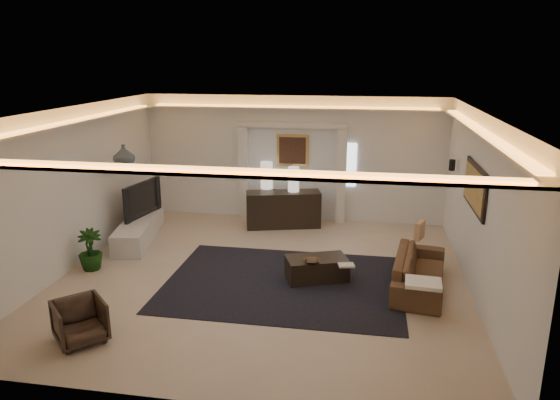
% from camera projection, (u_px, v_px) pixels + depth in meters
% --- Properties ---
extents(floor, '(7.00, 7.00, 0.00)m').
position_uv_depth(floor, '(263.00, 277.00, 9.11)').
color(floor, '#C1AD97').
rests_on(floor, ground).
extents(ceiling, '(7.00, 7.00, 0.00)m').
position_uv_depth(ceiling, '(262.00, 111.00, 8.33)').
color(ceiling, white).
rests_on(ceiling, ground).
extents(wall_back, '(7.00, 0.00, 7.00)m').
position_uv_depth(wall_back, '(293.00, 159.00, 12.04)').
color(wall_back, white).
rests_on(wall_back, ground).
extents(wall_front, '(7.00, 0.00, 7.00)m').
position_uv_depth(wall_front, '(195.00, 284.00, 5.40)').
color(wall_front, white).
rests_on(wall_front, ground).
extents(wall_left, '(0.00, 7.00, 7.00)m').
position_uv_depth(wall_left, '(72.00, 189.00, 9.29)').
color(wall_left, white).
rests_on(wall_left, ground).
extents(wall_right, '(0.00, 7.00, 7.00)m').
position_uv_depth(wall_right, '(479.00, 207.00, 8.15)').
color(wall_right, white).
rests_on(wall_right, ground).
extents(cove_soffit, '(7.00, 7.00, 0.04)m').
position_uv_depth(cove_soffit, '(262.00, 128.00, 8.41)').
color(cove_soffit, silver).
rests_on(cove_soffit, ceiling).
extents(daylight_slit, '(0.25, 0.03, 1.00)m').
position_uv_depth(daylight_slit, '(351.00, 165.00, 11.83)').
color(daylight_slit, white).
rests_on(daylight_slit, wall_back).
extents(area_rug, '(4.00, 3.00, 0.01)m').
position_uv_depth(area_rug, '(284.00, 283.00, 8.85)').
color(area_rug, black).
rests_on(area_rug, ground).
extents(pilaster_left, '(0.22, 0.20, 2.20)m').
position_uv_depth(pilaster_left, '(244.00, 172.00, 12.23)').
color(pilaster_left, silver).
rests_on(pilaster_left, ground).
extents(pilaster_right, '(0.22, 0.20, 2.20)m').
position_uv_depth(pilaster_right, '(341.00, 176.00, 11.85)').
color(pilaster_right, silver).
rests_on(pilaster_right, ground).
extents(alcove_header, '(2.52, 0.20, 0.12)m').
position_uv_depth(alcove_header, '(292.00, 125.00, 11.73)').
color(alcove_header, silver).
rests_on(alcove_header, wall_back).
extents(painting_frame, '(0.74, 0.04, 0.74)m').
position_uv_depth(painting_frame, '(293.00, 150.00, 11.96)').
color(painting_frame, tan).
rests_on(painting_frame, wall_back).
extents(painting_canvas, '(0.62, 0.02, 0.62)m').
position_uv_depth(painting_canvas, '(292.00, 151.00, 11.94)').
color(painting_canvas, '#4C2D1E').
rests_on(painting_canvas, wall_back).
extents(art_panel_frame, '(0.04, 1.64, 0.74)m').
position_uv_depth(art_panel_frame, '(475.00, 187.00, 8.37)').
color(art_panel_frame, black).
rests_on(art_panel_frame, wall_right).
extents(art_panel_gold, '(0.02, 1.50, 0.62)m').
position_uv_depth(art_panel_gold, '(474.00, 187.00, 8.37)').
color(art_panel_gold, tan).
rests_on(art_panel_gold, wall_right).
extents(wall_sconce, '(0.12, 0.12, 0.22)m').
position_uv_depth(wall_sconce, '(452.00, 165.00, 10.19)').
color(wall_sconce, black).
rests_on(wall_sconce, wall_right).
extents(wall_niche, '(0.10, 0.55, 0.04)m').
position_uv_depth(wall_niche, '(112.00, 163.00, 10.56)').
color(wall_niche, silver).
rests_on(wall_niche, wall_left).
extents(console, '(1.74, 0.93, 0.83)m').
position_uv_depth(console, '(283.00, 210.00, 11.70)').
color(console, black).
rests_on(console, ground).
extents(lamp_left, '(0.32, 0.32, 0.62)m').
position_uv_depth(lamp_left, '(267.00, 177.00, 11.83)').
color(lamp_left, beige).
rests_on(lamp_left, console).
extents(lamp_right, '(0.32, 0.32, 0.56)m').
position_uv_depth(lamp_right, '(294.00, 179.00, 11.57)').
color(lamp_right, beige).
rests_on(lamp_right, console).
extents(media_ledge, '(1.04, 2.42, 0.44)m').
position_uv_depth(media_ledge, '(139.00, 229.00, 10.93)').
color(media_ledge, silver).
rests_on(media_ledge, ground).
extents(tv, '(1.30, 0.38, 0.75)m').
position_uv_depth(tv, '(137.00, 198.00, 11.04)').
color(tv, black).
rests_on(tv, media_ledge).
extents(figurine, '(0.15, 0.15, 0.39)m').
position_uv_depth(figurine, '(151.00, 197.00, 11.87)').
color(figurine, '#402E18').
rests_on(figurine, media_ledge).
extents(ginger_jar, '(0.48, 0.48, 0.43)m').
position_uv_depth(ginger_jar, '(124.00, 156.00, 10.05)').
color(ginger_jar, '#3D4F64').
rests_on(ginger_jar, wall_niche).
extents(plant, '(0.59, 0.59, 0.75)m').
position_uv_depth(plant, '(90.00, 250.00, 9.33)').
color(plant, '#12340C').
rests_on(plant, ground).
extents(sofa, '(2.08, 1.05, 0.58)m').
position_uv_depth(sofa, '(419.00, 271.00, 8.61)').
color(sofa, black).
rests_on(sofa, ground).
extents(throw_blanket, '(0.55, 0.46, 0.06)m').
position_uv_depth(throw_blanket, '(423.00, 283.00, 7.55)').
color(throw_blanket, '#EEE9CE').
rests_on(throw_blanket, sofa).
extents(throw_pillow, '(0.23, 0.36, 0.35)m').
position_uv_depth(throw_pillow, '(420.00, 230.00, 9.84)').
color(throw_pillow, tan).
rests_on(throw_pillow, sofa).
extents(coffee_table, '(1.17, 0.89, 0.39)m').
position_uv_depth(coffee_table, '(317.00, 268.00, 8.95)').
color(coffee_table, black).
rests_on(coffee_table, ground).
extents(bowl, '(0.34, 0.34, 0.07)m').
position_uv_depth(bowl, '(312.00, 261.00, 8.65)').
color(bowl, '#3C2C1E').
rests_on(bowl, coffee_table).
extents(magazine, '(0.29, 0.24, 0.03)m').
position_uv_depth(magazine, '(346.00, 265.00, 8.54)').
color(magazine, beige).
rests_on(magazine, coffee_table).
extents(armchair, '(0.90, 0.90, 0.59)m').
position_uv_depth(armchair, '(80.00, 322.00, 6.97)').
color(armchair, black).
rests_on(armchair, ground).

